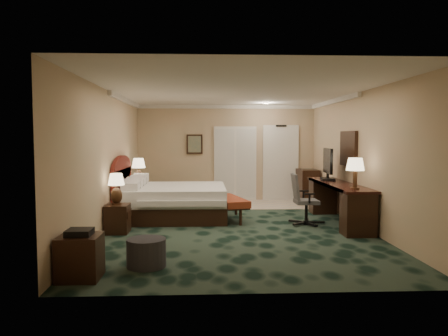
{
  "coord_description": "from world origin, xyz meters",
  "views": [
    {
      "loc": [
        -0.65,
        -8.61,
        1.79
      ],
      "look_at": [
        -0.21,
        0.6,
        1.14
      ],
      "focal_mm": 35.0,
      "sensor_mm": 36.0,
      "label": 1
    }
  ],
  "objects_px": {
    "nightstand_near": "(117,219)",
    "side_table": "(80,257)",
    "bed": "(175,202)",
    "nightstand_far": "(140,197)",
    "desk_chair": "(306,199)",
    "minibar": "(307,186)",
    "tv": "(328,164)",
    "desk": "(338,203)",
    "bed_bench": "(229,209)",
    "lamp_near": "(116,189)",
    "lamp_far": "(139,171)",
    "ottoman": "(146,253)"
  },
  "relations": [
    {
      "from": "desk_chair",
      "to": "minibar",
      "type": "height_order",
      "value": "desk_chair"
    },
    {
      "from": "bed",
      "to": "bed_bench",
      "type": "xyz_separation_m",
      "value": [
        1.19,
        -0.31,
        -0.11
      ]
    },
    {
      "from": "lamp_near",
      "to": "tv",
      "type": "bearing_deg",
      "value": 17.52
    },
    {
      "from": "bed",
      "to": "lamp_far",
      "type": "relative_size",
      "value": 3.57
    },
    {
      "from": "lamp_near",
      "to": "nightstand_far",
      "type": "bearing_deg",
      "value": 88.49
    },
    {
      "from": "desk",
      "to": "minibar",
      "type": "xyz_separation_m",
      "value": [
        0.04,
        2.87,
        0.04
      ]
    },
    {
      "from": "nightstand_near",
      "to": "lamp_far",
      "type": "bearing_deg",
      "value": 89.21
    },
    {
      "from": "side_table",
      "to": "minibar",
      "type": "bearing_deg",
      "value": 54.99
    },
    {
      "from": "lamp_near",
      "to": "desk_chair",
      "type": "relative_size",
      "value": 0.56
    },
    {
      "from": "side_table",
      "to": "nightstand_near",
      "type": "bearing_deg",
      "value": 91.14
    },
    {
      "from": "lamp_far",
      "to": "side_table",
      "type": "distance_m",
      "value": 5.23
    },
    {
      "from": "ottoman",
      "to": "desk",
      "type": "xyz_separation_m",
      "value": [
        3.61,
        2.96,
        0.22
      ]
    },
    {
      "from": "bed",
      "to": "side_table",
      "type": "xyz_separation_m",
      "value": [
        -0.93,
        -4.2,
        -0.08
      ]
    },
    {
      "from": "ottoman",
      "to": "tv",
      "type": "distance_m",
      "value": 5.18
    },
    {
      "from": "lamp_near",
      "to": "desk",
      "type": "relative_size",
      "value": 0.2
    },
    {
      "from": "bed",
      "to": "lamp_near",
      "type": "distance_m",
      "value": 1.86
    },
    {
      "from": "nightstand_far",
      "to": "ottoman",
      "type": "height_order",
      "value": "nightstand_far"
    },
    {
      "from": "nightstand_near",
      "to": "nightstand_far",
      "type": "xyz_separation_m",
      "value": [
        0.05,
        2.51,
        0.06
      ]
    },
    {
      "from": "lamp_near",
      "to": "tv",
      "type": "distance_m",
      "value": 4.64
    },
    {
      "from": "nightstand_far",
      "to": "bed_bench",
      "type": "bearing_deg",
      "value": -31.52
    },
    {
      "from": "bed",
      "to": "lamp_near",
      "type": "bearing_deg",
      "value": -123.71
    },
    {
      "from": "desk",
      "to": "nightstand_near",
      "type": "bearing_deg",
      "value": -170.33
    },
    {
      "from": "bed_bench",
      "to": "tv",
      "type": "distance_m",
      "value": 2.43
    },
    {
      "from": "bed_bench",
      "to": "desk",
      "type": "xyz_separation_m",
      "value": [
        2.26,
        -0.45,
        0.17
      ]
    },
    {
      "from": "tv",
      "to": "lamp_far",
      "type": "bearing_deg",
      "value": 172.36
    },
    {
      "from": "bed_bench",
      "to": "desk",
      "type": "bearing_deg",
      "value": -25.53
    },
    {
      "from": "tv",
      "to": "desk",
      "type": "bearing_deg",
      "value": -80.0
    },
    {
      "from": "nightstand_near",
      "to": "side_table",
      "type": "height_order",
      "value": "side_table"
    },
    {
      "from": "lamp_far",
      "to": "bed_bench",
      "type": "bearing_deg",
      "value": -31.26
    },
    {
      "from": "ottoman",
      "to": "minibar",
      "type": "distance_m",
      "value": 6.88
    },
    {
      "from": "nightstand_near",
      "to": "tv",
      "type": "bearing_deg",
      "value": 17.81
    },
    {
      "from": "bed",
      "to": "bed_bench",
      "type": "bearing_deg",
      "value": -14.51
    },
    {
      "from": "desk",
      "to": "minibar",
      "type": "relative_size",
      "value": 3.16
    },
    {
      "from": "minibar",
      "to": "bed_bench",
      "type": "bearing_deg",
      "value": -133.6
    },
    {
      "from": "ottoman",
      "to": "desk_chair",
      "type": "xyz_separation_m",
      "value": [
        2.9,
        2.79,
        0.33
      ]
    },
    {
      "from": "lamp_near",
      "to": "desk",
      "type": "xyz_separation_m",
      "value": [
        4.45,
        0.74,
        -0.41
      ]
    },
    {
      "from": "tv",
      "to": "desk_chair",
      "type": "distance_m",
      "value": 1.25
    },
    {
      "from": "lamp_far",
      "to": "bed",
      "type": "bearing_deg",
      "value": -46.23
    },
    {
      "from": "ottoman",
      "to": "tv",
      "type": "relative_size",
      "value": 0.59
    },
    {
      "from": "bed",
      "to": "nightstand_far",
      "type": "distance_m",
      "value": 1.36
    },
    {
      "from": "lamp_near",
      "to": "ottoman",
      "type": "bearing_deg",
      "value": -69.3
    },
    {
      "from": "bed_bench",
      "to": "desk_chair",
      "type": "distance_m",
      "value": 1.69
    },
    {
      "from": "side_table",
      "to": "lamp_near",
      "type": "bearing_deg",
      "value": 91.46
    },
    {
      "from": "minibar",
      "to": "nightstand_near",
      "type": "bearing_deg",
      "value": -140.97
    },
    {
      "from": "nightstand_far",
      "to": "tv",
      "type": "relative_size",
      "value": 0.72
    },
    {
      "from": "desk_chair",
      "to": "minibar",
      "type": "bearing_deg",
      "value": 75.43
    },
    {
      "from": "lamp_near",
      "to": "ottoman",
      "type": "relative_size",
      "value": 1.07
    },
    {
      "from": "side_table",
      "to": "tv",
      "type": "relative_size",
      "value": 0.6
    },
    {
      "from": "desk_chair",
      "to": "desk",
      "type": "bearing_deg",
      "value": 12.15
    },
    {
      "from": "ottoman",
      "to": "side_table",
      "type": "height_order",
      "value": "side_table"
    }
  ]
}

